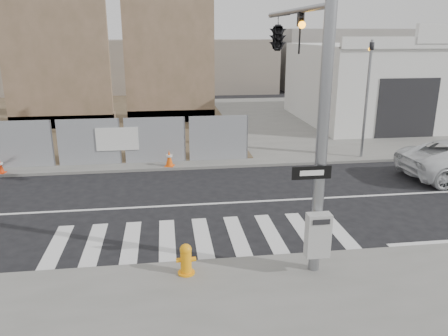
{
  "coord_description": "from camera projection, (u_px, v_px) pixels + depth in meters",
  "views": [
    {
      "loc": [
        -0.92,
        -13.8,
        5.57
      ],
      "look_at": [
        0.91,
        -0.43,
        1.4
      ],
      "focal_mm": 35.0,
      "sensor_mm": 36.0,
      "label": 1
    }
  ],
  "objects": [
    {
      "name": "traffic_cone_c",
      "position": [
        0.0,
        166.0,
        17.71
      ],
      "size": [
        0.39,
        0.39,
        0.62
      ],
      "rotation": [
        0.0,
        0.0,
        -0.25
      ],
      "color": "#EE370C",
      "rests_on": "sidewalk_far"
    },
    {
      "name": "concrete_wall_right",
      "position": [
        170.0,
        70.0,
        27.1
      ],
      "size": [
        5.5,
        1.3,
        8.0
      ],
      "color": "brown",
      "rests_on": "sidewalk_far"
    },
    {
      "name": "far_signal_pole",
      "position": [
        368.0,
        83.0,
        19.19
      ],
      "size": [
        0.16,
        0.2,
        5.6
      ],
      "color": "gray",
      "rests_on": "sidewalk_far"
    },
    {
      "name": "auto_shop",
      "position": [
        397.0,
        83.0,
        28.16
      ],
      "size": [
        12.0,
        10.2,
        5.95
      ],
      "color": "silver",
      "rests_on": "sidewalk_far"
    },
    {
      "name": "signal_pole",
      "position": [
        290.0,
        64.0,
        11.8
      ],
      "size": [
        0.96,
        5.87,
        7.0
      ],
      "color": "gray",
      "rests_on": "sidewalk_near"
    },
    {
      "name": "sidewalk_far",
      "position": [
        180.0,
        123.0,
        28.07
      ],
      "size": [
        50.0,
        20.0,
        0.12
      ],
      "primitive_type": "cube",
      "color": "slate",
      "rests_on": "ground"
    },
    {
      "name": "utility_pole_right",
      "position": [
        331.0,
        42.0,
        19.34
      ],
      "size": [
        1.6,
        0.28,
        10.0
      ],
      "color": "#513B25",
      "rests_on": "sidewalk_far"
    },
    {
      "name": "fire_hydrant",
      "position": [
        186.0,
        259.0,
        10.25
      ],
      "size": [
        0.47,
        0.44,
        0.76
      ],
      "rotation": [
        0.0,
        0.0,
        0.1
      ],
      "color": "#FF9E0E",
      "rests_on": "sidewalk_near"
    },
    {
      "name": "ground",
      "position": [
        196.0,
        205.0,
        14.83
      ],
      "size": [
        100.0,
        100.0,
        0.0
      ],
      "primitive_type": "plane",
      "color": "black",
      "rests_on": "ground"
    },
    {
      "name": "concrete_wall_left",
      "position": [
        58.0,
        73.0,
        25.31
      ],
      "size": [
        6.0,
        1.3,
        8.0
      ],
      "color": "brown",
      "rests_on": "sidewalk_far"
    },
    {
      "name": "traffic_cone_d",
      "position": [
        169.0,
        158.0,
        18.63
      ],
      "size": [
        0.46,
        0.46,
        0.72
      ],
      "rotation": [
        0.0,
        0.0,
        -0.28
      ],
      "color": "#FA580D",
      "rests_on": "sidewalk_far"
    }
  ]
}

